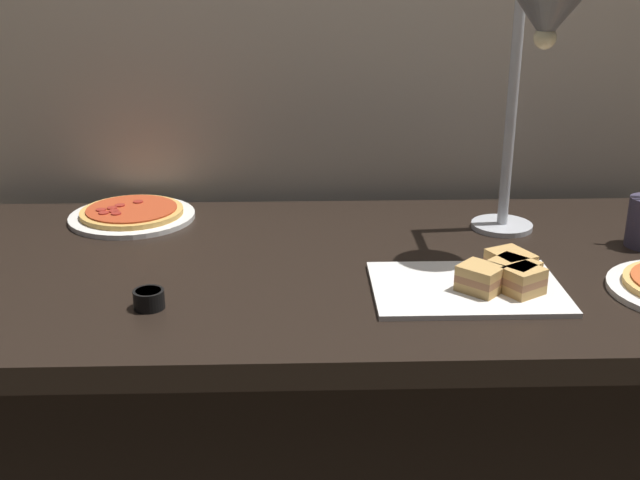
{
  "coord_description": "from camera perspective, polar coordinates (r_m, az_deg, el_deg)",
  "views": [
    {
      "loc": [
        -0.13,
        -1.52,
        1.38
      ],
      "look_at": [
        -0.08,
        0.0,
        0.81
      ],
      "focal_mm": 44.65,
      "sensor_mm": 36.0,
      "label": 1
    }
  ],
  "objects": [
    {
      "name": "back_wall",
      "position": [
        2.04,
        1.96,
        15.41
      ],
      "size": [
        4.4,
        0.04,
        2.4
      ],
      "primitive_type": "cube",
      "color": "#B7A893",
      "rests_on": "ground_plane"
    },
    {
      "name": "sandwich_platter",
      "position": [
        1.54,
        11.92,
        -2.86
      ],
      "size": [
        0.36,
        0.25,
        0.06
      ],
      "color": "white",
      "rests_on": "buffet_table"
    },
    {
      "name": "heat_lamp",
      "position": [
        1.65,
        15.38,
        13.22
      ],
      "size": [
        0.15,
        0.33,
        0.55
      ],
      "color": "#B7BABF",
      "rests_on": "buffet_table"
    },
    {
      "name": "pizza_plate_front",
      "position": [
        1.95,
        -13.33,
        1.81
      ],
      "size": [
        0.3,
        0.3,
        0.03
      ],
      "color": "white",
      "rests_on": "buffet_table"
    },
    {
      "name": "sauce_cup_far",
      "position": [
        1.47,
        -12.17,
        -4.12
      ],
      "size": [
        0.06,
        0.06,
        0.03
      ],
      "color": "black",
      "rests_on": "buffet_table"
    },
    {
      "name": "buffet_table",
      "position": [
        1.82,
        2.67,
        -12.58
      ],
      "size": [
        1.9,
        0.84,
        0.76
      ],
      "color": "black",
      "rests_on": "ground_plane"
    }
  ]
}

